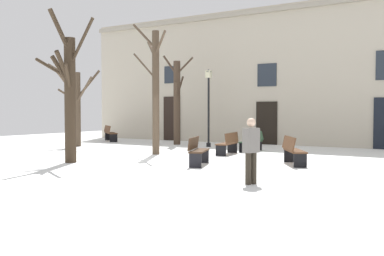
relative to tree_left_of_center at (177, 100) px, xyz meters
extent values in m
plane|color=white|center=(3.79, -6.45, -2.32)|extent=(36.89, 36.89, 0.00)
cube|color=#BCB29E|center=(3.79, 2.80, 1.31)|extent=(23.06, 0.40, 7.26)
cube|color=#A09786|center=(3.79, 2.55, 4.69)|extent=(23.06, 0.30, 0.24)
cube|color=black|center=(-2.08, 2.58, -1.01)|extent=(1.17, 0.08, 2.62)
cube|color=#262D38|center=(-2.08, 2.58, 1.61)|extent=(1.05, 0.06, 1.01)
cube|color=black|center=(3.97, 2.58, -1.19)|extent=(1.17, 0.08, 2.26)
cube|color=#262D38|center=(3.97, 2.58, 1.33)|extent=(1.05, 0.06, 1.19)
cylinder|color=#423326|center=(-0.01, 0.01, -0.14)|extent=(0.36, 0.36, 4.37)
cylinder|color=#423326|center=(0.44, 0.08, 1.79)|extent=(0.96, 0.25, 0.90)
cylinder|color=#423326|center=(-0.47, 0.07, 1.85)|extent=(1.02, 0.25, 1.13)
cylinder|color=#423326|center=(-0.11, 0.45, 0.73)|extent=(0.32, 1.00, 1.19)
cylinder|color=#423326|center=(0.38, -0.61, 0.52)|extent=(0.89, 1.33, 0.84)
cylinder|color=#4C3D2D|center=(-3.59, -3.57, -0.48)|extent=(0.33, 0.33, 3.69)
cylinder|color=#4C3D2D|center=(-4.02, -4.11, 1.30)|extent=(1.00, 1.20, 0.93)
cylinder|color=#4C3D2D|center=(-4.02, -3.58, 1.09)|extent=(0.96, 0.13, 1.19)
cylinder|color=#4C3D2D|center=(-3.62, -4.24, 0.76)|extent=(0.18, 1.41, 1.41)
cylinder|color=#4C3D2D|center=(-2.89, -3.79, 0.47)|extent=(1.50, 0.56, 1.22)
cylinder|color=#4C3D2D|center=(-3.13, -3.27, 0.77)|extent=(1.06, 0.76, 1.45)
cylinder|color=#4C3D2D|center=(-3.99, -3.82, 0.22)|extent=(0.90, 0.62, 0.67)
cylinder|color=#382B1E|center=(1.41, -8.71, -0.19)|extent=(0.38, 0.38, 4.26)
cylinder|color=#382B1E|center=(1.41, -9.12, 2.10)|extent=(0.16, 0.95, 1.38)
cylinder|color=#382B1E|center=(1.21, -8.91, 0.82)|extent=(0.60, 0.61, 1.04)
cylinder|color=#382B1E|center=(0.84, -8.93, 0.89)|extent=(1.24, 0.57, 0.80)
cylinder|color=#382B1E|center=(1.74, -9.10, 0.55)|extent=(0.78, 0.89, 0.85)
cylinder|color=#382B1E|center=(1.95, -8.70, 1.72)|extent=(1.17, 0.11, 1.60)
cylinder|color=#382B1E|center=(1.51, -9.08, 0.90)|extent=(0.36, 0.89, 1.08)
cylinder|color=#4C3D2D|center=(2.19, -4.85, 0.18)|extent=(0.29, 0.29, 5.00)
cylinder|color=#4C3D2D|center=(1.66, -4.39, 2.00)|extent=(1.19, 1.05, 0.94)
cylinder|color=#4C3D2D|center=(1.84, -5.10, 1.25)|extent=(0.81, 0.60, 1.06)
cylinder|color=#4C3D2D|center=(1.77, -5.03, 2.46)|extent=(0.95, 0.47, 1.04)
cylinder|color=#4C3D2D|center=(2.61, -5.11, 2.12)|extent=(0.94, 0.64, 0.88)
cylinder|color=black|center=(2.15, -0.43, -0.63)|extent=(0.10, 0.10, 3.38)
cylinder|color=black|center=(2.15, -0.43, -2.22)|extent=(0.22, 0.22, 0.20)
cube|color=beige|center=(2.15, -0.43, 1.24)|extent=(0.24, 0.24, 0.36)
cone|color=black|center=(2.15, -0.43, 1.42)|extent=(0.30, 0.30, 0.14)
cube|color=#51331E|center=(8.17, -5.29, -1.86)|extent=(1.23, 1.63, 0.05)
cube|color=#51331E|center=(7.99, -5.40, -1.60)|extent=(0.96, 1.47, 0.44)
cube|color=black|center=(8.56, -5.94, -2.09)|extent=(0.37, 0.26, 0.46)
torus|color=black|center=(8.71, -5.85, -2.24)|extent=(0.11, 0.16, 0.17)
cube|color=black|center=(7.77, -4.64, -2.09)|extent=(0.37, 0.26, 0.46)
torus|color=black|center=(7.92, -4.55, -2.24)|extent=(0.11, 0.16, 0.17)
cube|color=#3D2819|center=(5.56, -7.04, -1.85)|extent=(0.92, 1.56, 0.05)
cube|color=#3D2819|center=(5.38, -7.11, -1.60)|extent=(0.60, 1.44, 0.41)
cube|color=black|center=(5.79, -7.69, -2.08)|extent=(0.38, 0.19, 0.47)
torus|color=black|center=(5.95, -7.64, -2.24)|extent=(0.09, 0.17, 0.17)
cube|color=black|center=(5.32, -6.39, -2.08)|extent=(0.38, 0.19, 0.47)
torus|color=black|center=(5.47, -6.33, -2.24)|extent=(0.09, 0.17, 0.17)
cube|color=#2D4C33|center=(4.95, -1.62, -1.90)|extent=(0.48, 1.51, 0.05)
cube|color=#2D4C33|center=(5.17, -1.62, -1.65)|extent=(0.14, 1.51, 0.41)
cube|color=black|center=(4.95, -0.93, -2.11)|extent=(0.43, 0.06, 0.43)
torus|color=black|center=(4.77, -0.93, -2.24)|extent=(0.03, 0.17, 0.17)
cube|color=black|center=(4.95, -2.32, -2.11)|extent=(0.43, 0.06, 0.43)
torus|color=black|center=(4.76, -2.32, -2.24)|extent=(0.03, 0.17, 0.17)
cube|color=#51331E|center=(-4.72, 0.14, -1.84)|extent=(1.77, 1.55, 0.05)
cube|color=#51331E|center=(-4.86, -0.02, -1.60)|extent=(1.55, 1.27, 0.40)
cube|color=black|center=(-4.04, -0.41, -2.08)|extent=(0.31, 0.37, 0.48)
torus|color=black|center=(-3.92, -0.26, -2.24)|extent=(0.15, 0.13, 0.17)
cube|color=black|center=(-5.41, 0.70, -2.08)|extent=(0.31, 0.37, 0.48)
torus|color=black|center=(-5.29, 0.84, -2.24)|extent=(0.15, 0.13, 0.17)
cube|color=#51331E|center=(4.66, -3.34, -1.88)|extent=(0.70, 1.66, 0.05)
cube|color=#51331E|center=(4.87, -3.31, -1.64)|extent=(0.34, 1.60, 0.41)
cube|color=black|center=(4.54, -2.61, -2.10)|extent=(0.42, 0.12, 0.44)
torus|color=black|center=(4.37, -2.64, -2.24)|extent=(0.06, 0.17, 0.17)
cube|color=black|center=(4.78, -4.08, -2.10)|extent=(0.42, 0.12, 0.44)
torus|color=black|center=(4.60, -4.10, -2.24)|extent=(0.06, 0.17, 0.17)
cylinder|color=#2D271E|center=(8.51, -9.70, -1.94)|extent=(0.14, 0.14, 0.77)
cylinder|color=#2D271E|center=(8.58, -9.53, -1.94)|extent=(0.14, 0.14, 0.77)
cube|color=slate|center=(8.54, -9.62, -1.26)|extent=(0.35, 0.44, 0.59)
sphere|color=beige|center=(8.54, -9.62, -0.82)|extent=(0.21, 0.21, 0.21)
camera|label=1|loc=(12.96, -19.48, -0.54)|focal=41.74mm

